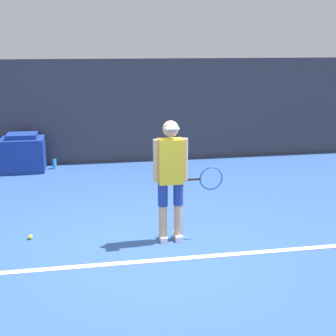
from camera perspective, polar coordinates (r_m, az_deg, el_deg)
name	(u,v)px	position (r m, az deg, el deg)	size (l,w,h in m)	color
ground_plane	(152,250)	(6.45, -1.98, -9.99)	(24.00, 24.00, 0.00)	#2D5193
back_wall	(120,111)	(10.98, -5.89, 6.90)	(24.00, 0.10, 2.39)	#383842
court_baseline	(156,261)	(6.15, -1.53, -11.24)	(21.60, 0.10, 0.01)	white
tennis_player	(172,175)	(6.44, 0.44, -0.88)	(0.99, 0.28, 1.72)	tan
tennis_ball	(30,237)	(7.05, -16.45, -8.07)	(0.07, 0.07, 0.07)	#D1E533
covered_chair	(23,153)	(10.71, -17.23, 1.73)	(0.91, 0.76, 0.83)	navy
water_bottle	(54,164)	(10.76, -13.68, 0.52)	(0.09, 0.09, 0.25)	#33ADD6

